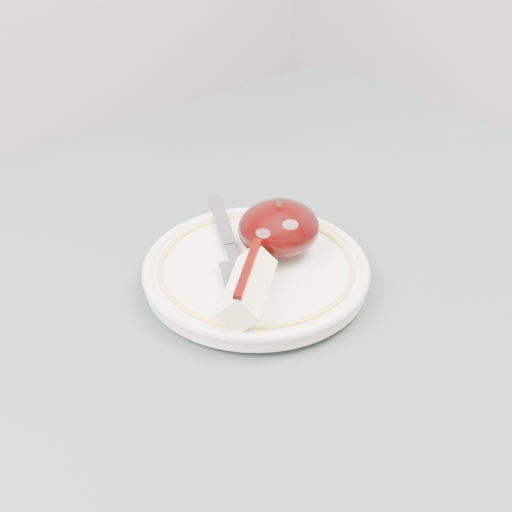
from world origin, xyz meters
TOP-DOWN VIEW (x-y plane):
  - table at (0.00, 0.00)m, footprint 0.90×0.90m
  - plate at (0.03, 0.09)m, footprint 0.18×0.18m
  - apple_half at (0.06, 0.10)m, footprint 0.07×0.07m
  - apple_wedge at (-0.00, 0.06)m, footprint 0.08×0.07m
  - fork at (0.03, 0.12)m, footprint 0.09×0.15m

SIDE VIEW (x-z plane):
  - table at x=0.00m, z-range 0.29..1.04m
  - plate at x=0.03m, z-range 0.75..0.77m
  - fork at x=0.03m, z-range 0.77..0.77m
  - apple_wedge at x=0.00m, z-range 0.77..0.80m
  - apple_half at x=0.06m, z-range 0.76..0.81m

